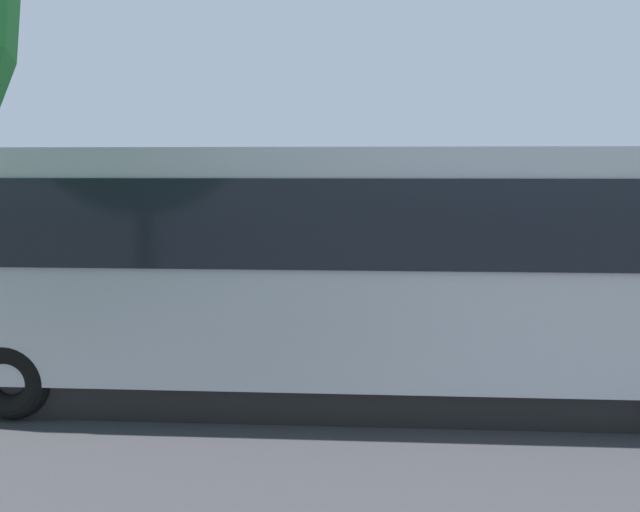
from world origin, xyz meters
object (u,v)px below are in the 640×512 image
at_px(spectator_centre, 366,280).
at_px(stunt_motorcycle, 272,242).
at_px(spectator_far_right, 273,273).
at_px(tour_bus, 340,272).
at_px(spectator_far_left, 462,277).
at_px(parked_motorcycle_silver, 552,311).
at_px(spectator_right, 315,278).
at_px(spectator_left, 424,273).

height_order(spectator_centre, stunt_motorcycle, stunt_motorcycle).
bearing_deg(stunt_motorcycle, spectator_far_right, 95.27).
xyz_separation_m(tour_bus, spectator_far_right, (1.15, -2.85, -0.57)).
bearing_deg(spectator_centre, spectator_far_left, -174.02).
height_order(tour_bus, spectator_centre, tour_bus).
height_order(parked_motorcycle_silver, stunt_motorcycle, stunt_motorcycle).
bearing_deg(tour_bus, spectator_right, -81.96).
relative_size(spectator_far_left, spectator_left, 0.94).
bearing_deg(spectator_right, parked_motorcycle_silver, 178.12).
distance_m(tour_bus, spectator_right, 2.64).
distance_m(spectator_centre, stunt_motorcycle, 5.01).
bearing_deg(spectator_far_right, spectator_far_left, 179.72).
height_order(spectator_far_right, parked_motorcycle_silver, spectator_far_right).
relative_size(spectator_right, spectator_far_right, 0.97).
bearing_deg(spectator_left, spectator_right, 6.71).
height_order(spectator_centre, spectator_far_right, spectator_far_right).
bearing_deg(spectator_left, spectator_centre, 6.98).
xyz_separation_m(spectator_far_right, stunt_motorcycle, (0.40, -4.33, -0.02)).
bearing_deg(spectator_far_right, parked_motorcycle_silver, 174.92).
bearing_deg(stunt_motorcycle, parked_motorcycle_silver, 138.72).
relative_size(tour_bus, spectator_far_right, 6.32).
bearing_deg(spectator_left, stunt_motorcycle, -54.04).
xyz_separation_m(spectator_far_left, spectator_left, (0.72, 0.06, 0.08)).
bearing_deg(tour_bus, spectator_far_right, -67.97).
distance_m(spectator_left, spectator_far_right, 2.80).
height_order(tour_bus, parked_motorcycle_silver, tour_bus).
distance_m(spectator_far_left, parked_motorcycle_silver, 1.67).
bearing_deg(tour_bus, spectator_far_left, -129.81).
xyz_separation_m(spectator_left, spectator_right, (2.00, 0.24, -0.03)).
bearing_deg(spectator_far_right, spectator_centre, 173.22).
distance_m(tour_bus, parked_motorcycle_silver, 4.72).
xyz_separation_m(spectator_far_left, spectator_far_right, (3.52, -0.02, 0.07)).
bearing_deg(spectator_centre, tour_bus, 77.85).
height_order(spectator_left, stunt_motorcycle, stunt_motorcycle).
relative_size(spectator_far_left, spectator_far_right, 0.94).
bearing_deg(parked_motorcycle_silver, spectator_left, -9.47).
distance_m(tour_bus, stunt_motorcycle, 7.37).
relative_size(parked_motorcycle_silver, stunt_motorcycle, 1.04).
relative_size(tour_bus, parked_motorcycle_silver, 5.63).
bearing_deg(spectator_centre, parked_motorcycle_silver, 175.80).
bearing_deg(spectator_centre, spectator_right, 6.40).
distance_m(spectator_right, parked_motorcycle_silver, 4.29).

